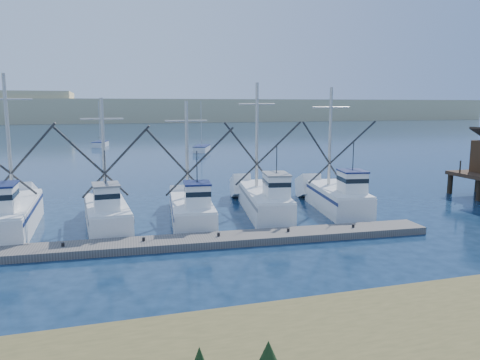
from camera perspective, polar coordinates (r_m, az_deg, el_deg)
The scene contains 6 objects.
ground at distance 21.30m, azimuth 12.37°, elevation -11.61°, with size 500.00×500.00×0.00m, color #0B1E34.
floating_dock at distance 25.34m, azimuth -9.37°, elevation -7.65°, with size 30.32×2.02×0.40m, color #66605B.
dune_ridge at distance 227.53m, azimuth -14.57°, elevation 8.22°, with size 360.00×60.00×10.00m, color tan.
trawler_fleet at distance 30.12m, azimuth -11.16°, elevation -3.46°, with size 30.01×9.49×9.43m.
sailboat_near at distance 75.95m, azimuth -4.67°, elevation 3.84°, with size 3.84×5.69×8.10m.
sailboat_far at distance 88.36m, azimuth -16.65°, elevation 4.23°, with size 3.06×5.32×8.10m.
Camera 1 is at (-9.93, -17.30, 7.47)m, focal length 35.00 mm.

